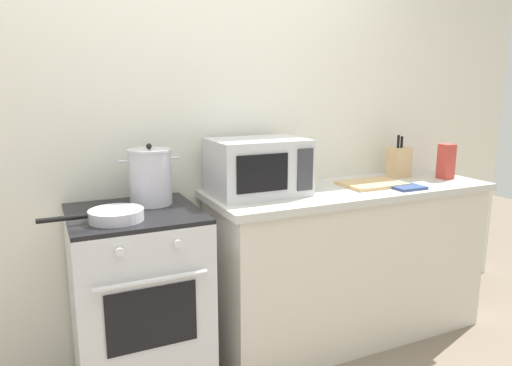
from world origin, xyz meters
TOP-DOWN VIEW (x-y plane):
  - back_wall at (0.30, 0.97)m, footprint 4.40×0.10m
  - lower_cabinet_right at (0.90, 0.62)m, footprint 1.64×0.56m
  - countertop_right at (0.90, 0.62)m, footprint 1.70×0.60m
  - stove at (-0.35, 0.60)m, footprint 0.60×0.64m
  - stock_pot at (-0.24, 0.70)m, footprint 0.30×0.21m
  - frying_pan at (-0.46, 0.47)m, footprint 0.44×0.24m
  - microwave at (0.33, 0.68)m, footprint 0.50×0.37m
  - cutting_board at (1.04, 0.60)m, footprint 0.36×0.26m
  - knife_block at (1.36, 0.74)m, footprint 0.13×0.10m
  - pasta_box at (1.59, 0.57)m, footprint 0.08×0.08m
  - oven_mitt at (1.16, 0.44)m, footprint 0.18×0.14m

SIDE VIEW (x-z plane):
  - lower_cabinet_right at x=0.90m, z-range 0.00..0.88m
  - stove at x=-0.35m, z-range 0.00..0.92m
  - countertop_right at x=0.90m, z-range 0.88..0.92m
  - oven_mitt at x=1.16m, z-range 0.92..0.94m
  - cutting_board at x=1.04m, z-range 0.92..0.94m
  - frying_pan at x=-0.46m, z-range 0.92..0.97m
  - knife_block at x=1.36m, z-range 0.88..1.15m
  - pasta_box at x=1.59m, z-range 0.92..1.14m
  - stock_pot at x=-0.24m, z-range 0.91..1.21m
  - microwave at x=0.33m, z-range 0.92..1.22m
  - back_wall at x=0.30m, z-range 0.00..2.50m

